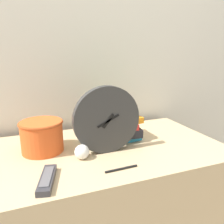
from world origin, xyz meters
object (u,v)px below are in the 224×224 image
object	(u,v)px
desk_clock	(107,120)
pen	(121,169)
book_stack	(115,126)
tv_remote	(47,179)
basket	(42,135)
crumpled_paper_ball	(82,152)

from	to	relation	value
desk_clock	pen	size ratio (longest dim) A/B	2.25
desk_clock	book_stack	size ratio (longest dim) A/B	1.11
tv_remote	book_stack	bearing A→B (deg)	38.23
book_stack	basket	size ratio (longest dim) A/B	1.40
tv_remote	crumpled_paper_ball	distance (m)	0.19
desk_clock	pen	world-z (taller)	desk_clock
book_stack	crumpled_paper_ball	world-z (taller)	book_stack
basket	crumpled_paper_ball	size ratio (longest dim) A/B	3.12
tv_remote	pen	world-z (taller)	tv_remote
desk_clock	crumpled_paper_ball	xyz separation A→B (m)	(-0.11, -0.03, -0.11)
desk_clock	tv_remote	bearing A→B (deg)	-150.12
basket	tv_remote	size ratio (longest dim) A/B	1.08
tv_remote	crumpled_paper_ball	world-z (taller)	crumpled_paper_ball
desk_clock	crumpled_paper_ball	world-z (taller)	desk_clock
book_stack	basket	distance (m)	0.34
book_stack	pen	distance (m)	0.30
pen	tv_remote	bearing A→B (deg)	177.03
book_stack	tv_remote	distance (m)	0.44
crumpled_paper_ball	pen	world-z (taller)	crumpled_paper_ball
desk_clock	pen	distance (m)	0.21
tv_remote	crumpled_paper_ball	bearing A→B (deg)	40.43
book_stack	crumpled_paper_ball	xyz separation A→B (m)	(-0.20, -0.15, -0.04)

